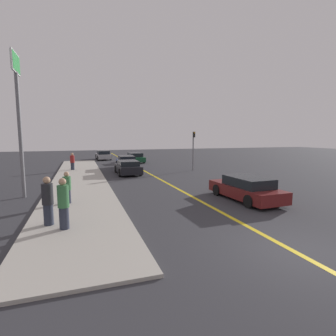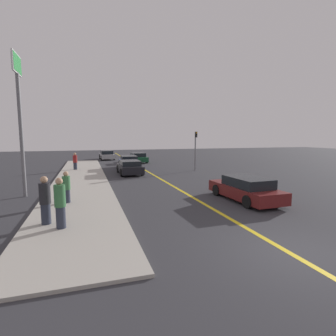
% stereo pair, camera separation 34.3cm
% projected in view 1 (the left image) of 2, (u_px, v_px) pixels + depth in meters
% --- Properties ---
extents(ground_plane, '(120.00, 120.00, 0.00)m').
position_uv_depth(ground_plane, '(298.00, 254.00, 7.66)').
color(ground_plane, '#333338').
extents(road_center_line, '(0.20, 60.00, 0.01)m').
position_uv_depth(road_center_line, '(148.00, 173.00, 24.59)').
color(road_center_line, gold).
rests_on(road_center_line, ground_plane).
extents(sidewalk_left, '(3.87, 31.60, 0.10)m').
position_uv_depth(sidewalk_left, '(79.00, 179.00, 20.59)').
color(sidewalk_left, '#ADA89E').
rests_on(sidewalk_left, ground_plane).
extents(car_near_right_lane, '(2.09, 4.71, 1.27)m').
position_uv_depth(car_near_right_lane, '(246.00, 189.00, 14.05)').
color(car_near_right_lane, maroon).
rests_on(car_near_right_lane, ground_plane).
extents(car_ahead_center, '(2.02, 4.28, 1.24)m').
position_uv_depth(car_ahead_center, '(128.00, 167.00, 23.62)').
color(car_ahead_center, black).
rests_on(car_ahead_center, ground_plane).
extents(car_far_distant, '(2.01, 4.27, 1.36)m').
position_uv_depth(car_far_distant, '(126.00, 162.00, 27.60)').
color(car_far_distant, navy).
rests_on(car_far_distant, ground_plane).
extents(car_parked_left_lot, '(2.08, 4.28, 1.27)m').
position_uv_depth(car_parked_left_lot, '(135.00, 158.00, 33.93)').
color(car_parked_left_lot, '#144728').
rests_on(car_parked_left_lot, ground_plane).
extents(car_oncoming_far, '(2.06, 4.22, 1.32)m').
position_uv_depth(car_oncoming_far, '(103.00, 155.00, 38.18)').
color(car_oncoming_far, '#9E9EA3').
rests_on(car_oncoming_far, ground_plane).
extents(pedestrian_near_curb, '(0.39, 0.39, 1.85)m').
position_uv_depth(pedestrian_near_curb, '(63.00, 204.00, 9.31)').
color(pedestrian_near_curb, '#282D3D').
rests_on(pedestrian_near_curb, sidewalk_left).
extents(pedestrian_mid_group, '(0.41, 0.41, 1.83)m').
position_uv_depth(pedestrian_mid_group, '(48.00, 201.00, 9.74)').
color(pedestrian_mid_group, '#282D3D').
rests_on(pedestrian_mid_group, sidewalk_left).
extents(pedestrian_far_standing, '(0.39, 0.39, 1.58)m').
position_uv_depth(pedestrian_far_standing, '(67.00, 188.00, 12.94)').
color(pedestrian_far_standing, '#282D3D').
rests_on(pedestrian_far_standing, sidewalk_left).
extents(pedestrian_by_sign, '(0.41, 0.41, 1.68)m').
position_uv_depth(pedestrian_by_sign, '(72.00, 161.00, 25.80)').
color(pedestrian_by_sign, '#282D3D').
rests_on(pedestrian_by_sign, sidewalk_left).
extents(traffic_light, '(0.18, 0.40, 3.84)m').
position_uv_depth(traffic_light, '(193.00, 147.00, 25.92)').
color(traffic_light, slate).
rests_on(traffic_light, ground_plane).
extents(roadside_sign, '(0.20, 1.80, 7.80)m').
position_uv_depth(roadside_sign, '(18.00, 96.00, 14.03)').
color(roadside_sign, slate).
rests_on(roadside_sign, ground_plane).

